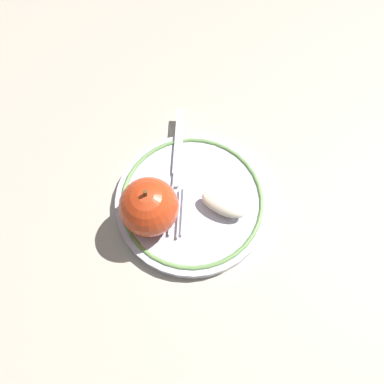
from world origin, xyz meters
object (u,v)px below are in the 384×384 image
(plate, at_px, (192,201))
(apple_red_whole, at_px, (149,207))
(fork, at_px, (177,164))
(apple_slice_front, at_px, (223,205))

(plate, bearing_deg, apple_red_whole, 82.68)
(fork, bearing_deg, apple_red_whole, -19.34)
(apple_red_whole, relative_size, apple_slice_front, 1.34)
(plate, bearing_deg, fork, -13.34)
(apple_red_whole, xyz_separation_m, fork, (0.05, -0.07, -0.03))
(plate, distance_m, apple_slice_front, 0.05)
(plate, relative_size, fork, 1.24)
(apple_red_whole, bearing_deg, plate, -97.32)
(plate, distance_m, apple_red_whole, 0.07)
(apple_slice_front, bearing_deg, plate, 8.65)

